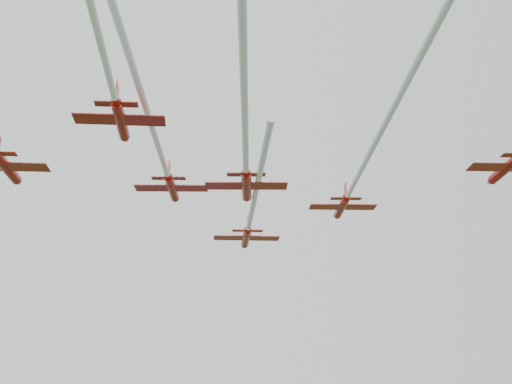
{
  "coord_description": "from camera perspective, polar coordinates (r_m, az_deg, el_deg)",
  "views": [
    {
      "loc": [
        -13.3,
        -81.86,
        23.69
      ],
      "look_at": [
        -0.38,
        -1.87,
        48.51
      ],
      "focal_mm": 50.0,
      "sensor_mm": 36.0,
      "label": 1
    }
  ],
  "objects": [
    {
      "name": "jet_lead",
      "position": [
        92.65,
        -0.47,
        -2.14
      ],
      "size": [
        9.61,
        50.46,
        2.83
      ],
      "rotation": [
        0.0,
        0.0,
        -0.1
      ],
      "color": "#9D0A04"
    },
    {
      "name": "jet_row3_mid",
      "position": [
        61.43,
        -0.9,
        5.67
      ],
      "size": [
        14.41,
        67.94,
        2.7
      ],
      "rotation": [
        0.0,
        0.0,
        -0.15
      ],
      "color": "#9D0A04"
    },
    {
      "name": "jet_row2_right",
      "position": [
        79.76,
        8.55,
        2.05
      ],
      "size": [
        12.31,
        62.97,
        2.63
      ],
      "rotation": [
        0.0,
        0.0,
        -0.13
      ],
      "color": "#9D0A04"
    },
    {
      "name": "jet_row2_left",
      "position": [
        79.79,
        -7.49,
        2.62
      ],
      "size": [
        11.06,
        49.46,
        2.71
      ],
      "rotation": [
        0.0,
        0.0,
        -0.14
      ],
      "color": "#9D0A04"
    },
    {
      "name": "jet_row4_left",
      "position": [
        56.66,
        -11.77,
        9.46
      ],
      "size": [
        8.28,
        45.05,
        2.44
      ],
      "rotation": [
        0.0,
        0.0,
        -0.08
      ],
      "color": "#9D0A04"
    }
  ]
}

